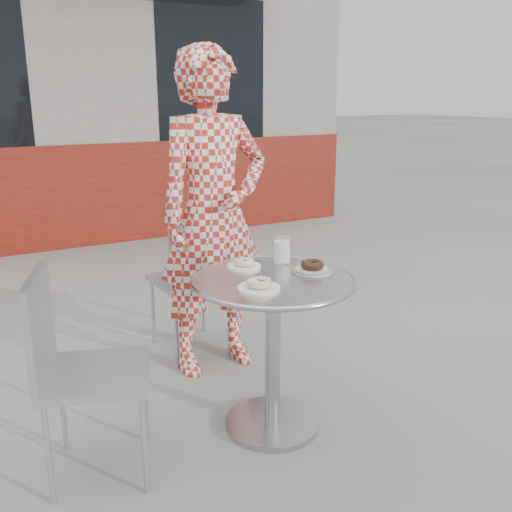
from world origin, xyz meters
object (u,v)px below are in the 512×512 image
chair_far (191,307)px  seated_person (214,215)px  bistro_table (273,316)px  plate_near (259,285)px  plate_checker (312,268)px  milk_cup (282,250)px  chair_left (97,413)px  plate_far (244,264)px

chair_far → seated_person: bearing=95.2°
bistro_table → seated_person: (0.05, 0.70, 0.32)m
plate_near → plate_checker: 0.34m
chair_far → milk_cup: (0.14, -0.78, 0.52)m
bistro_table → milk_cup: milk_cup is taller
chair_far → plate_near: chair_far is taller
bistro_table → plate_checker: bearing=1.3°
chair_left → seated_person: seated_person is taller
plate_near → milk_cup: bearing=45.1°
chair_far → plate_checker: bearing=98.3°
chair_left → plate_near: (0.64, -0.16, 0.47)m
plate_far → chair_left: bearing=-169.4°
plate_checker → milk_cup: 0.19m
chair_far → plate_far: (-0.05, -0.76, 0.47)m
chair_left → chair_far: bearing=-22.0°
plate_far → plate_near: 0.31m
bistro_table → plate_checker: plate_checker is taller
seated_person → plate_near: size_ratio=9.88×
plate_far → milk_cup: 0.19m
plate_far → plate_checker: bearing=-38.8°
seated_person → plate_checker: 0.72m
bistro_table → plate_near: bearing=-142.2°
plate_far → milk_cup: milk_cup is taller
chair_far → milk_cup: size_ratio=6.59×
chair_left → milk_cup: 1.06m
chair_left → seated_person: bearing=-33.1°
chair_left → plate_checker: (0.97, -0.06, 0.47)m
chair_left → plate_near: size_ratio=4.85×
bistro_table → plate_far: plate_far is taller
seated_person → plate_far: seated_person is taller
milk_cup → plate_checker: bearing=-73.5°
chair_far → bistro_table: bearing=86.4°
chair_left → bistro_table: bearing=-75.6°
chair_far → chair_left: bearing=46.1°
bistro_table → plate_near: plate_near is taller
plate_far → plate_near: size_ratio=0.89×
chair_far → plate_far: chair_far is taller
plate_near → milk_cup: size_ratio=1.37×
chair_left → milk_cup: bearing=-63.8°
plate_near → bistro_table: bearing=37.8°
plate_far → plate_near: plate_near is taller
plate_far → plate_checker: size_ratio=0.86×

